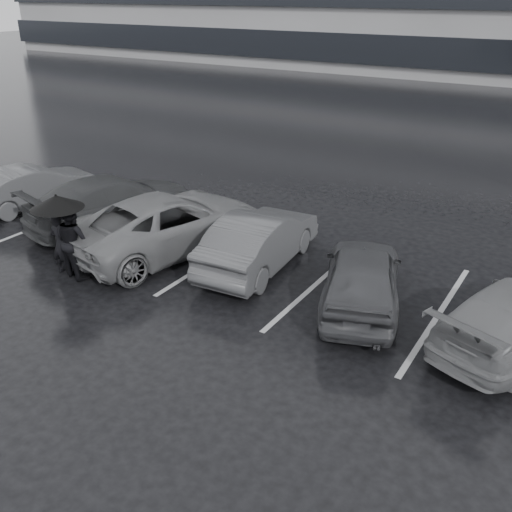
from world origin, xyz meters
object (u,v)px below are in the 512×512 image
object	(u,v)px
car_west_c	(113,201)
pedestrian_left	(61,244)
pedestrian_right	(73,241)
car_main	(362,277)
car_west_a	(259,240)
car_west_b	(169,223)
car_west_d	(34,186)

from	to	relation	value
car_west_c	pedestrian_left	world-z (taller)	pedestrian_left
pedestrian_left	pedestrian_right	size ratio (longest dim) A/B	0.84
car_main	car_west_c	bearing A→B (deg)	-23.64
car_west_a	car_west_b	bearing A→B (deg)	3.86
car_west_a	pedestrian_right	world-z (taller)	pedestrian_right
car_main	car_west_d	world-z (taller)	car_main
car_main	pedestrian_right	world-z (taller)	pedestrian_right
car_west_a	pedestrian_left	distance (m)	4.70
car_west_a	pedestrian_right	xyz separation A→B (m)	(-3.41, -2.73, 0.21)
pedestrian_right	car_west_a	bearing A→B (deg)	-130.09
car_west_c	car_west_d	bearing A→B (deg)	16.19
car_west_b	pedestrian_right	bearing A→B (deg)	82.99
car_west_b	car_west_d	xyz separation A→B (m)	(-5.66, 0.32, -0.10)
car_west_d	pedestrian_left	xyz separation A→B (m)	(4.41, -2.74, 0.11)
car_main	pedestrian_right	size ratio (longest dim) A/B	2.21
car_west_b	pedestrian_right	world-z (taller)	pedestrian_right
pedestrian_left	pedestrian_right	xyz separation A→B (m)	(0.35, 0.08, 0.14)
car_west_a	pedestrian_left	world-z (taller)	pedestrian_left
car_west_c	car_west_d	size ratio (longest dim) A/B	1.27
pedestrian_left	car_west_a	bearing A→B (deg)	-149.88
car_west_a	car_west_b	size ratio (longest dim) A/B	0.78
car_west_a	pedestrian_right	distance (m)	4.37
car_main	car_west_c	xyz separation A→B (m)	(-7.81, 0.55, 0.05)
car_west_b	car_west_d	distance (m)	5.67
car_main	car_west_b	bearing A→B (deg)	-20.60
car_west_b	car_west_d	bearing A→B (deg)	10.76
car_west_a	car_west_d	xyz separation A→B (m)	(-8.17, -0.07, -0.04)
pedestrian_right	car_main	bearing A→B (deg)	-149.05
car_west_d	pedestrian_right	xyz separation A→B (m)	(4.76, -2.66, 0.25)
car_west_b	car_west_c	size ratio (longest dim) A/B	1.08
pedestrian_left	pedestrian_right	world-z (taller)	pedestrian_right
pedestrian_right	car_west_b	bearing A→B (deg)	-99.79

